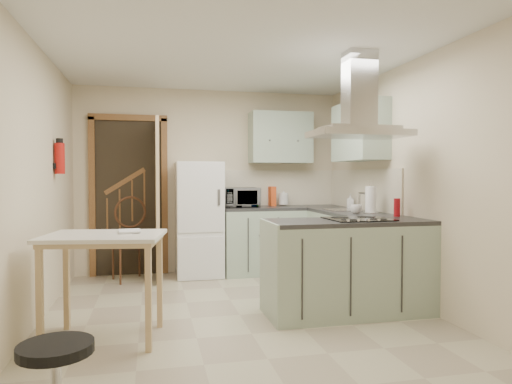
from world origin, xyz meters
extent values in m
plane|color=#B3AB8B|center=(0.00, 0.00, 0.00)|extent=(4.20, 4.20, 0.00)
plane|color=silver|center=(0.00, 0.00, 2.50)|extent=(4.20, 4.20, 0.00)
plane|color=beige|center=(0.00, 2.10, 1.25)|extent=(3.60, 0.00, 3.60)
plane|color=beige|center=(-1.80, 0.00, 1.25)|extent=(0.00, 4.20, 4.20)
plane|color=beige|center=(1.80, 0.00, 1.25)|extent=(0.00, 4.20, 4.20)
cube|color=brown|center=(-1.10, 2.07, 1.05)|extent=(1.10, 0.12, 2.10)
cube|color=white|center=(-0.20, 1.80, 0.75)|extent=(0.60, 0.60, 1.50)
cube|color=#9EB2A0|center=(0.66, 1.80, 0.45)|extent=(1.08, 0.60, 0.90)
cube|color=#9EB2A0|center=(1.50, 1.12, 0.45)|extent=(0.60, 1.95, 0.90)
cube|color=beige|center=(0.96, 2.09, 1.15)|extent=(1.68, 0.02, 0.50)
cube|color=#9EB2A0|center=(0.95, 1.93, 1.85)|extent=(0.85, 0.35, 0.70)
cube|color=#9EB2A0|center=(1.62, 0.85, 1.85)|extent=(0.35, 0.90, 0.70)
cube|color=#9EB2A0|center=(1.02, -0.18, 0.45)|extent=(1.55, 0.65, 0.90)
cube|color=black|center=(1.12, -0.18, 0.91)|extent=(0.58, 0.50, 0.01)
cube|color=silver|center=(1.12, -0.18, 1.72)|extent=(0.90, 0.55, 0.10)
cube|color=silver|center=(1.50, 0.95, 0.91)|extent=(0.45, 0.40, 0.01)
cylinder|color=#B2140F|center=(-1.74, 0.90, 1.50)|extent=(0.10, 0.10, 0.32)
cube|color=tan|center=(-1.18, -0.40, 0.43)|extent=(1.01, 0.82, 0.85)
cube|color=#492318|center=(-1.08, 1.71, 0.48)|extent=(0.54, 0.54, 0.96)
imported|color=black|center=(0.36, 1.79, 1.03)|extent=(0.49, 0.34, 0.26)
cylinder|color=silver|center=(1.00, 1.92, 1.00)|extent=(0.16, 0.16, 0.20)
cube|color=#E04B1A|center=(0.85, 1.98, 1.04)|extent=(0.08, 0.18, 0.27)
imported|color=silver|center=(1.70, 1.25, 0.99)|extent=(0.11, 0.11, 0.19)
cylinder|color=white|center=(1.59, 0.48, 1.06)|extent=(0.12, 0.12, 0.31)
imported|color=silver|center=(1.41, 0.46, 0.95)|extent=(0.16, 0.16, 0.10)
cylinder|color=#A60E17|center=(1.67, 0.05, 0.99)|extent=(0.08, 0.08, 0.19)
imported|color=maroon|center=(-1.07, -0.34, 0.91)|extent=(0.19, 0.25, 0.10)
camera|label=1|loc=(-0.81, -4.21, 1.32)|focal=32.00mm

